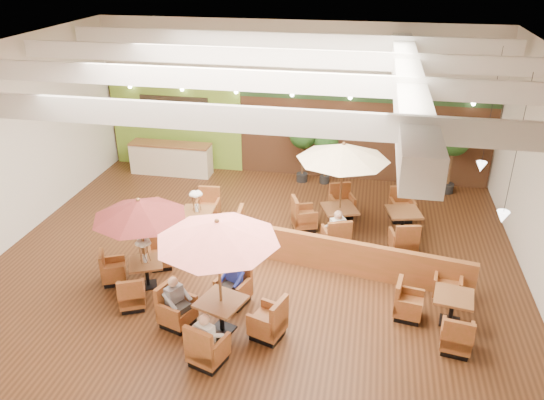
% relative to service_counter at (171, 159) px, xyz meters
% --- Properties ---
extents(room, '(14.04, 14.00, 5.52)m').
position_rel_service_counter_xyz_m(room, '(4.65, -3.88, 3.05)').
color(room, '#381E0F').
rests_on(room, ground).
extents(service_counter, '(3.00, 0.75, 1.18)m').
position_rel_service_counter_xyz_m(service_counter, '(0.00, 0.00, 0.00)').
color(service_counter, beige).
rests_on(service_counter, ground).
extents(booth_divider, '(6.86, 1.33, 0.96)m').
position_rel_service_counter_xyz_m(booth_divider, '(6.54, -5.44, -0.10)').
color(booth_divider, brown).
rests_on(booth_divider, ground).
extents(table_0, '(2.41, 2.56, 2.46)m').
position_rel_service_counter_xyz_m(table_0, '(1.94, -7.02, 1.18)').
color(table_0, brown).
rests_on(table_0, ground).
extents(table_1, '(2.91, 2.91, 2.81)m').
position_rel_service_counter_xyz_m(table_1, '(4.29, -8.32, 1.32)').
color(table_1, brown).
rests_on(table_1, ground).
extents(table_2, '(2.80, 2.96, 2.84)m').
position_rel_service_counter_xyz_m(table_2, '(6.40, -3.36, 1.45)').
color(table_2, brown).
rests_on(table_2, ground).
extents(table_3, '(2.74, 2.74, 1.58)m').
position_rel_service_counter_xyz_m(table_3, '(2.44, -4.33, -0.14)').
color(table_3, brown).
rests_on(table_3, ground).
extents(table_4, '(1.77, 2.58, 0.94)m').
position_rel_service_counter_xyz_m(table_4, '(9.01, -7.06, -0.23)').
color(table_4, brown).
rests_on(table_4, ground).
extents(table_5, '(1.11, 2.86, 1.03)m').
position_rel_service_counter_xyz_m(table_5, '(8.31, -3.20, -0.19)').
color(table_5, brown).
rests_on(table_5, ground).
extents(topiary_0, '(0.96, 0.96, 2.24)m').
position_rel_service_counter_xyz_m(topiary_0, '(4.87, 0.20, 1.08)').
color(topiary_0, black).
rests_on(topiary_0, ground).
extents(topiary_1, '(0.85, 0.85, 1.98)m').
position_rel_service_counter_xyz_m(topiary_1, '(5.69, 0.20, 0.89)').
color(topiary_1, black).
rests_on(topiary_1, ground).
extents(topiary_2, '(1.04, 1.04, 2.42)m').
position_rel_service_counter_xyz_m(topiary_2, '(9.93, 0.20, 1.22)').
color(topiary_2, black).
rests_on(topiary_2, ground).
extents(diner_0, '(0.43, 0.41, 0.78)m').
position_rel_service_counter_xyz_m(diner_0, '(4.29, -9.35, 0.17)').
color(diner_0, white).
rests_on(diner_0, ground).
extents(diner_1, '(0.41, 0.39, 0.74)m').
position_rel_service_counter_xyz_m(diner_1, '(4.29, -7.29, 0.15)').
color(diner_1, '#2838B0').
rests_on(diner_1, ground).
extents(diner_2, '(0.43, 0.45, 0.79)m').
position_rel_service_counter_xyz_m(diner_2, '(3.26, -8.32, 0.17)').
color(diner_2, gray).
rests_on(diner_2, ground).
extents(diner_3, '(0.42, 0.39, 0.75)m').
position_rel_service_counter_xyz_m(diner_3, '(6.48, -4.40, 0.16)').
color(diner_3, '#2838B0').
rests_on(diner_3, ground).
extents(diner_4, '(0.46, 0.44, 0.81)m').
position_rel_service_counter_xyz_m(diner_4, '(6.48, -4.40, 0.18)').
color(diner_4, white).
rests_on(diner_4, ground).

